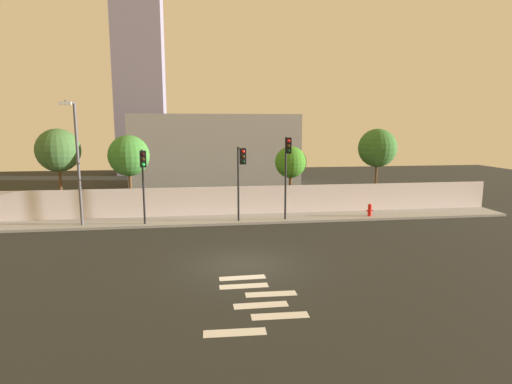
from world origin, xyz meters
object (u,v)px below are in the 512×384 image
Objects in this scene: fire_hydrant at (370,209)px; roadside_tree_midright at (291,163)px; roadside_tree_rightmost at (377,148)px; roadside_tree_midleft at (129,156)px; traffic_light_right at (241,168)px; street_lamp_curbside at (76,154)px; traffic_light_center at (143,171)px; roadside_tree_leftmost at (58,150)px; traffic_light_left at (287,161)px.

roadside_tree_midright is (-4.46, 3.17, 2.76)m from fire_hydrant.
fire_hydrant is at bearing -118.97° from roadside_tree_rightmost.
roadside_tree_midright is at bearing -0.00° from roadside_tree_midleft.
traffic_light_right reaches higher than roadside_tree_midright.
traffic_light_right is 0.64× the size of street_lamp_curbside.
traffic_light_center reaches higher than fire_hydrant.
roadside_tree_midleft is (-6.84, 4.18, 0.47)m from traffic_light_right.
traffic_light_right is at bearing -20.56° from roadside_tree_leftmost.
roadside_tree_leftmost is 1.08× the size of roadside_tree_midleft.
roadside_tree_leftmost reaches higher than fire_hydrant.
traffic_light_left is 0.89× the size of roadside_tree_rightmost.
street_lamp_curbside is 1.57× the size of roadside_tree_midright.
roadside_tree_midleft is at bearing 180.00° from roadside_tree_rightmost.
fire_hydrant is (5.60, 0.88, -3.23)m from traffic_light_left.
roadside_tree_midright is at bearing 0.00° from roadside_tree_leftmost.
traffic_light_right is at bearing -173.05° from fire_hydrant.
roadside_tree_rightmost is (1.75, 3.17, 3.70)m from fire_hydrant.
fire_hydrant is 0.14× the size of roadside_tree_rightmost.
roadside_tree_rightmost is at bearing 10.05° from street_lamp_curbside.
traffic_light_left is at bearing -16.25° from roadside_tree_leftmost.
street_lamp_curbside is at bearing -59.28° from roadside_tree_leftmost.
roadside_tree_midleft is (-1.38, 4.01, 0.56)m from traffic_light_center.
traffic_light_right is at bearing -157.47° from roadside_tree_rightmost.
roadside_tree_rightmost is at bearing 22.53° from traffic_light_right.
street_lamp_curbside reaches higher than roadside_tree_leftmost.
street_lamp_curbside is 13.47m from roadside_tree_midright.
street_lamp_curbside is 1.23× the size of roadside_tree_leftmost.
traffic_light_left is at bearing -105.71° from roadside_tree_midright.
traffic_light_left reaches higher than fire_hydrant.
traffic_light_center is 14.09m from fire_hydrant.
roadside_tree_leftmost is at bearing -180.00° from roadside_tree_midright.
roadside_tree_rightmost is (10.08, 4.18, 0.84)m from traffic_light_right.
traffic_light_center is 0.77× the size of roadside_tree_leftmost.
traffic_light_right is 0.79× the size of roadside_tree_rightmost.
traffic_light_center is at bearing -156.73° from roadside_tree_midright.
roadside_tree_leftmost is at bearing -180.00° from roadside_tree_rightmost.
traffic_light_center is 4.28m from roadside_tree_midleft.
roadside_tree_midleft is at bearing 148.56° from traffic_light_right.
roadside_tree_leftmost reaches higher than traffic_light_left.
traffic_light_left is 6.52m from fire_hydrant.
traffic_light_left is 0.89× the size of roadside_tree_leftmost.
traffic_light_left is 2.76m from traffic_light_right.
traffic_light_right reaches higher than fire_hydrant.
street_lamp_curbside is 4.12m from roadside_tree_midleft.
fire_hydrant is 15.85m from roadside_tree_midleft.
roadside_tree_midright is at bearing 47.24° from traffic_light_right.
street_lamp_curbside reaches higher than traffic_light_left.
roadside_tree_midleft is (-9.57, 4.05, 0.09)m from traffic_light_left.
traffic_light_left reaches higher than roadside_tree_midright.
traffic_light_right is 1.00× the size of roadside_tree_midright.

